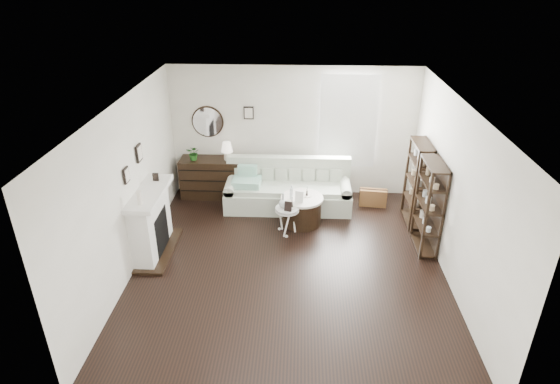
{
  "coord_description": "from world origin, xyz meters",
  "views": [
    {
      "loc": [
        0.15,
        -6.36,
        4.53
      ],
      "look_at": [
        -0.18,
        0.8,
        0.94
      ],
      "focal_mm": 30.0,
      "sensor_mm": 36.0,
      "label": 1
    }
  ],
  "objects_px": {
    "dresser": "(211,177)",
    "pedestal_table": "(287,210)",
    "sofa": "(288,191)",
    "drum_table": "(302,210)"
  },
  "relations": [
    {
      "from": "sofa",
      "to": "drum_table",
      "type": "xyz_separation_m",
      "value": [
        0.28,
        -0.69,
        -0.04
      ]
    },
    {
      "from": "sofa",
      "to": "drum_table",
      "type": "bearing_deg",
      "value": -67.61
    },
    {
      "from": "sofa",
      "to": "dresser",
      "type": "xyz_separation_m",
      "value": [
        -1.62,
        0.39,
        0.09
      ]
    },
    {
      "from": "dresser",
      "to": "drum_table",
      "type": "relative_size",
      "value": 1.57
    },
    {
      "from": "sofa",
      "to": "pedestal_table",
      "type": "bearing_deg",
      "value": -89.04
    },
    {
      "from": "dresser",
      "to": "pedestal_table",
      "type": "distance_m",
      "value": 2.2
    },
    {
      "from": "pedestal_table",
      "to": "sofa",
      "type": "bearing_deg",
      "value": 90.96
    },
    {
      "from": "drum_table",
      "to": "sofa",
      "type": "bearing_deg",
      "value": 112.39
    },
    {
      "from": "sofa",
      "to": "pedestal_table",
      "type": "relative_size",
      "value": 4.78
    },
    {
      "from": "dresser",
      "to": "pedestal_table",
      "type": "relative_size",
      "value": 2.38
    }
  ]
}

